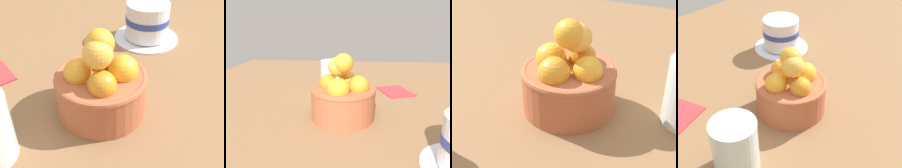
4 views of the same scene
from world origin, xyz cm
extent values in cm
cube|color=brown|center=(0.00, 0.00, -2.18)|extent=(131.84, 105.51, 4.36)
cylinder|color=#AD5938|center=(0.00, 0.00, 3.23)|extent=(13.15, 13.15, 6.46)
torus|color=#AD5938|center=(0.00, 0.00, 6.06)|extent=(13.35, 13.35, 1.00)
sphere|color=gold|center=(3.07, -0.76, 7.11)|extent=(4.02, 4.02, 4.02)
sphere|color=orange|center=(0.76, 3.07, 7.11)|extent=(3.92, 3.92, 3.92)
sphere|color=gold|center=(-3.07, 0.76, 7.11)|extent=(4.39, 4.39, 4.39)
sphere|color=orange|center=(-0.76, -3.07, 7.11)|extent=(4.31, 4.31, 4.31)
sphere|color=#F8AE41|center=(0.68, 1.14, 10.69)|extent=(4.08, 4.08, 4.08)
sphere|color=orange|center=(-0.42, -0.39, 11.53)|extent=(3.97, 3.97, 3.97)
cylinder|color=silver|center=(-15.68, -18.13, 0.30)|extent=(13.32, 13.32, 0.60)
cylinder|color=white|center=(-15.68, -18.13, 4.22)|extent=(8.73, 8.73, 7.24)
cylinder|color=#2D4299|center=(-15.68, -18.13, 4.48)|extent=(8.89, 8.89, 1.30)
camera|label=1|loc=(9.89, 32.95, 31.24)|focal=48.42mm
camera|label=2|loc=(-39.62, -2.12, 19.10)|focal=32.65mm
camera|label=3|loc=(16.66, -38.06, 28.47)|focal=54.88mm
camera|label=4|loc=(36.94, 34.78, 42.86)|focal=54.23mm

